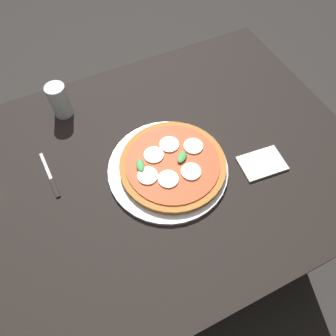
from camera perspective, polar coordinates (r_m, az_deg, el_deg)
The scene contains 7 objects.
ground_plane at distance 1.58m, azimuth -3.80°, elevation -14.58°, with size 6.00×6.00×0.00m, color #2D2B28.
dining_table at distance 1.00m, azimuth -5.81°, elevation -3.80°, with size 1.36×0.89×0.72m.
serving_tray at distance 0.91m, azimuth 0.00°, elevation -0.13°, with size 0.35×0.35×0.01m, color silver.
pizza at distance 0.90m, azimuth 0.82°, elevation 0.68°, with size 0.31×0.31×0.03m.
napkin at distance 0.96m, azimuth 16.70°, elevation 0.81°, with size 0.13×0.09×0.01m, color white.
knife at distance 0.95m, azimuth -20.40°, elevation -2.09°, with size 0.02×0.17×0.01m.
glass_cup at distance 1.06m, azimuth -19.13°, elevation 11.52°, with size 0.06×0.06×0.11m, color silver.
Camera 1 is at (-0.11, -0.47, 1.50)m, focal length 33.52 mm.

